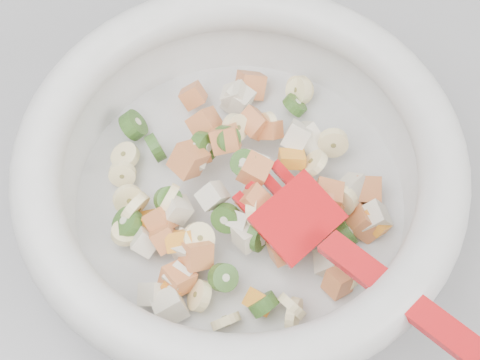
% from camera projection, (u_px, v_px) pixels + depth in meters
% --- Properties ---
extents(mixing_bowl, '(0.46, 0.36, 0.12)m').
position_uv_depth(mixing_bowl, '(241.00, 176.00, 0.60)').
color(mixing_bowl, silver).
rests_on(mixing_bowl, counter).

